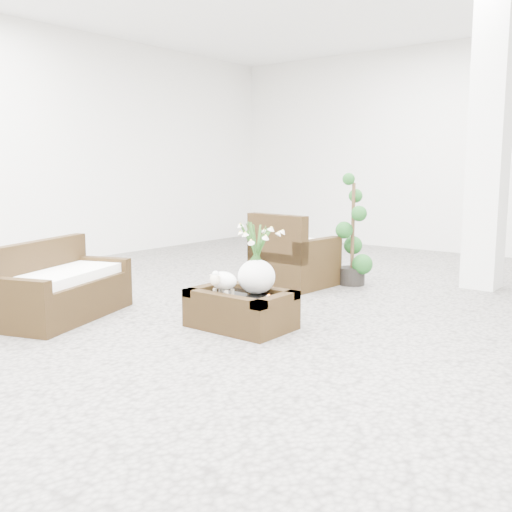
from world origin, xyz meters
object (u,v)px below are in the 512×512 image
Objects in this scene: armchair at (295,249)px; topiary at (353,231)px; coffee_table at (241,311)px; loveseat at (63,280)px.

armchair is 0.75m from topiary.
topiary reaches higher than armchair.
coffee_table is 1.01× the size of armchair.
armchair is (-0.72, 1.90, 0.29)m from coffee_table.
coffee_table is at bearing 115.17° from armchair.
loveseat is (-0.86, -2.68, -0.08)m from armchair.
armchair is 0.66× the size of topiary.
loveseat is at bearing 76.85° from armchair.
armchair reaches higher than coffee_table.
topiary is (-0.18, 2.38, 0.52)m from coffee_table.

